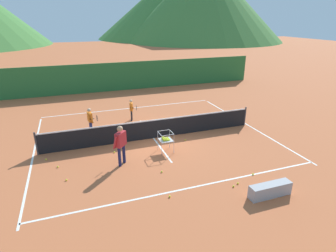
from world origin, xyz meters
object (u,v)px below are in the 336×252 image
object	(u,v)px
tennis_ball_0	(162,172)
tennis_ball_5	(114,152)
tennis_ball_7	(66,180)
courtside_bench	(270,190)
tennis_ball_4	(58,167)
tennis_ball_8	(170,196)
tennis_ball_6	(46,159)
student_0	(90,119)
student_1	(132,108)
tennis_ball_3	(253,174)
instructor	(121,142)
tennis_ball_1	(185,140)
tennis_ball_2	(233,186)
ball_cart	(165,139)
tennis_net	(153,129)
tennis_ball_9	(238,183)

from	to	relation	value
tennis_ball_0	tennis_ball_5	xyz separation A→B (m)	(-1.45, 2.27, 0.00)
tennis_ball_7	courtside_bench	distance (m)	7.18
tennis_ball_0	tennis_ball_4	xyz separation A→B (m)	(-3.78, 1.75, 0.00)
tennis_ball_5	courtside_bench	size ratio (longest dim) A/B	0.05
tennis_ball_8	tennis_ball_6	bearing A→B (deg)	133.98
student_0	student_1	world-z (taller)	student_0
student_0	tennis_ball_8	distance (m)	6.72
tennis_ball_3	tennis_ball_8	size ratio (longest dim) A/B	1.00
tennis_ball_7	tennis_ball_6	bearing A→B (deg)	111.89
instructor	tennis_ball_5	world-z (taller)	instructor
instructor	tennis_ball_1	size ratio (longest dim) A/B	24.60
tennis_ball_3	courtside_bench	bearing A→B (deg)	-102.55
tennis_ball_2	tennis_ball_5	bearing A→B (deg)	131.04
ball_cart	tennis_ball_6	bearing A→B (deg)	169.73
instructor	tennis_ball_5	distance (m)	1.47
tennis_net	instructor	bearing A→B (deg)	-133.67
ball_cart	tennis_ball_5	bearing A→B (deg)	164.58
tennis_ball_4	student_1	bearing A→B (deg)	47.42
tennis_ball_0	tennis_ball_9	world-z (taller)	same
tennis_ball_4	tennis_ball_5	bearing A→B (deg)	12.59
ball_cart	tennis_ball_0	distance (m)	1.91
tennis_ball_1	tennis_ball_4	size ratio (longest dim) A/B	1.00
tennis_ball_6	tennis_ball_7	world-z (taller)	same
instructor	tennis_ball_8	distance (m)	3.10
tennis_net	tennis_ball_7	size ratio (longest dim) A/B	155.47
tennis_ball_9	ball_cart	bearing A→B (deg)	115.55
tennis_ball_4	tennis_ball_8	bearing A→B (deg)	-43.29
tennis_ball_1	tennis_ball_8	bearing A→B (deg)	-119.47
ball_cart	tennis_ball_2	size ratio (longest dim) A/B	13.22
tennis_ball_5	courtside_bench	distance (m)	6.57
instructor	student_1	distance (m)	5.17
tennis_ball_1	courtside_bench	xyz separation A→B (m)	(0.91, -5.05, 0.20)
tennis_net	tennis_ball_4	world-z (taller)	tennis_net
tennis_ball_3	student_1	bearing A→B (deg)	112.04
tennis_ball_3	tennis_ball_9	bearing A→B (deg)	-158.99
student_1	tennis_ball_9	distance (m)	8.08
courtside_bench	tennis_ball_2	bearing A→B (deg)	135.22
tennis_net	tennis_ball_7	distance (m)	4.88
tennis_ball_9	tennis_ball_3	bearing A→B (deg)	21.01
courtside_bench	tennis_ball_0	bearing A→B (deg)	138.13
student_0	tennis_ball_7	bearing A→B (deg)	-107.17
ball_cart	tennis_ball_9	bearing A→B (deg)	-64.45
ball_cart	tennis_ball_3	xyz separation A→B (m)	(2.49, -3.00, -0.56)
tennis_ball_5	tennis_ball_3	bearing A→B (deg)	-37.61
tennis_ball_2	student_1	bearing A→B (deg)	103.30
tennis_ball_0	tennis_ball_7	world-z (taller)	same
tennis_ball_5	ball_cart	bearing A→B (deg)	-15.42
tennis_ball_0	tennis_ball_3	world-z (taller)	same
instructor	tennis_ball_3	bearing A→B (deg)	-28.85
tennis_ball_1	tennis_ball_3	world-z (taller)	same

